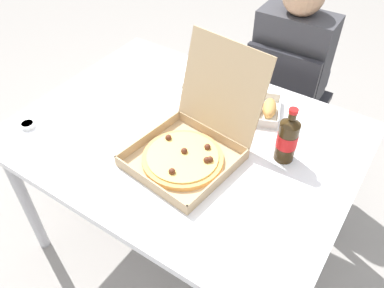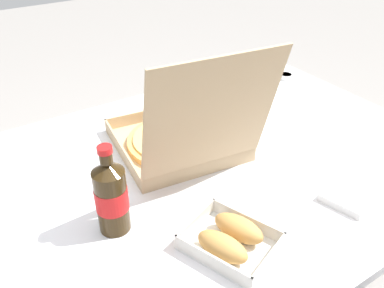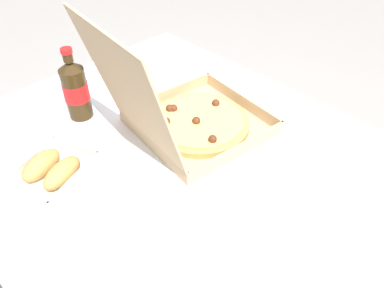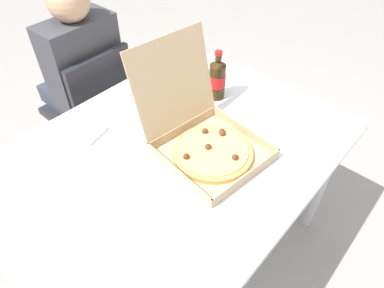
% 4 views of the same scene
% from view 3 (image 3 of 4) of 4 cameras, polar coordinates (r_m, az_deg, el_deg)
% --- Properties ---
extents(dining_table, '(1.31, 1.00, 0.72)m').
position_cam_3_polar(dining_table, '(1.02, -0.84, -5.61)').
color(dining_table, white).
rests_on(dining_table, ground_plane).
extents(pizza_box_open, '(0.39, 0.47, 0.38)m').
position_cam_3_polar(pizza_box_open, '(1.03, -0.61, 4.12)').
color(pizza_box_open, tan).
rests_on(pizza_box_open, dining_table).
extents(bread_side_box, '(0.21, 0.23, 0.06)m').
position_cam_3_polar(bread_side_box, '(0.98, -21.09, -3.88)').
color(bread_side_box, white).
rests_on(bread_side_box, dining_table).
extents(cola_bottle, '(0.07, 0.07, 0.22)m').
position_cam_3_polar(cola_bottle, '(1.13, -17.78, 8.17)').
color(cola_bottle, '#33230F').
rests_on(cola_bottle, dining_table).
extents(paper_menu, '(0.23, 0.18, 0.00)m').
position_cam_3_polar(paper_menu, '(1.38, -8.20, 11.33)').
color(paper_menu, white).
rests_on(paper_menu, dining_table).
extents(napkin_pile, '(0.13, 0.13, 0.02)m').
position_cam_3_polar(napkin_pile, '(0.77, -10.67, -19.33)').
color(napkin_pile, white).
rests_on(napkin_pile, dining_table).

